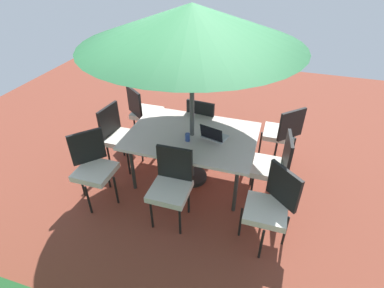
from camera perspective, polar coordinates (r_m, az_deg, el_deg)
ground_plane at (r=4.55m, az=-0.00°, el=-6.55°), size 10.00×10.00×0.02m
dining_table at (r=4.10m, az=-0.00°, el=1.19°), size 1.73×1.20×0.78m
patio_umbrella at (r=3.51m, az=-0.00°, el=21.59°), size 2.56×2.56×2.42m
chair_northeast at (r=4.09m, az=-18.27°, el=-3.85°), size 0.59×0.59×0.98m
chair_northwest at (r=3.49m, az=14.72°, el=-11.04°), size 0.59×0.59×0.98m
chair_south at (r=4.80m, az=2.20°, el=4.17°), size 0.47×0.48×0.98m
chair_southwest at (r=4.76m, az=16.77°, el=2.29°), size 0.59×0.59×0.98m
chair_southeast at (r=5.20m, az=-9.18°, el=6.26°), size 0.58×0.58×0.98m
chair_west at (r=4.05m, az=15.17°, el=-3.73°), size 0.49×0.48×0.98m
chair_north at (r=3.63m, az=-3.96°, el=-7.54°), size 0.46×0.46×0.98m
chair_east at (r=4.63m, az=-13.65°, el=1.84°), size 0.49×0.48×0.98m
laptop at (r=3.98m, az=4.13°, el=1.66°), size 0.37×0.32×0.21m
cup at (r=3.92m, az=-0.85°, el=1.30°), size 0.06×0.06×0.11m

